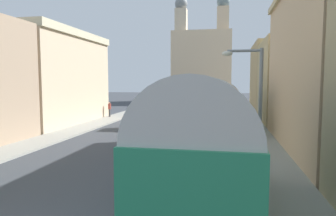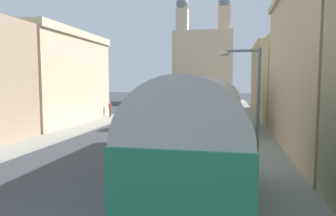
% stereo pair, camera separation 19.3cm
% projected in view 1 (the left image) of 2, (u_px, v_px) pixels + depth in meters
% --- Properties ---
extents(ground_plane, '(154.00, 154.00, 0.00)m').
position_uv_depth(ground_plane, '(179.00, 119.00, 33.12)').
color(ground_plane, '#3D4147').
extents(sidewalk_left, '(2.50, 70.00, 0.14)m').
position_uv_depth(sidewalk_left, '(116.00, 117.00, 34.50)').
color(sidewalk_left, '#9E9C93').
rests_on(sidewalk_left, ground).
extents(sidewalk_right, '(2.50, 70.00, 0.14)m').
position_uv_depth(sidewalk_right, '(247.00, 120.00, 31.72)').
color(sidewalk_right, gray).
rests_on(sidewalk_right, ground).
extents(building_left_2, '(4.78, 12.92, 8.90)m').
position_uv_depth(building_left_2, '(61.00, 78.00, 29.31)').
color(building_left_2, beige).
rests_on(building_left_2, ground).
extents(building_right_1, '(4.82, 14.29, 9.93)m').
position_uv_depth(building_right_1, '(325.00, 67.00, 17.64)').
color(building_right_1, '#CCAD86').
rests_on(building_right_1, ground).
extents(building_right_2, '(4.22, 9.51, 8.20)m').
position_uv_depth(building_right_2, '(283.00, 82.00, 30.25)').
color(building_right_2, tan).
rests_on(building_right_2, ground).
extents(building_right_3, '(5.41, 11.01, 9.12)m').
position_uv_depth(building_right_3, '(274.00, 78.00, 40.38)').
color(building_right_3, tan).
rests_on(building_right_3, ground).
extents(distant_church, '(11.68, 7.61, 20.62)m').
position_uv_depth(distant_church, '(202.00, 65.00, 61.52)').
color(distant_church, beige).
rests_on(distant_church, ground).
extents(parked_bus_0, '(3.34, 8.23, 4.27)m').
position_uv_depth(parked_bus_0, '(206.00, 143.00, 8.80)').
color(parked_bus_0, '#299066').
rests_on(parked_bus_0, ground).
extents(parked_bus_1, '(3.40, 8.20, 4.07)m').
position_uv_depth(parked_bus_1, '(223.00, 104.00, 25.65)').
color(parked_bus_1, gold).
rests_on(parked_bus_1, ground).
extents(cargo_truck_0, '(3.17, 7.08, 2.31)m').
position_uv_depth(cargo_truck_0, '(151.00, 113.00, 28.36)').
color(cargo_truck_0, '#2E5336').
rests_on(cargo_truck_0, ground).
extents(car_0, '(2.32, 4.31, 1.43)m').
position_uv_depth(car_0, '(176.00, 107.00, 40.61)').
color(car_0, slate).
rests_on(car_0, ground).
extents(car_1, '(2.31, 4.01, 1.60)m').
position_uv_depth(car_1, '(188.00, 101.00, 51.22)').
color(car_1, gray).
rests_on(car_1, ground).
extents(car_2, '(2.51, 3.93, 1.53)m').
position_uv_depth(car_2, '(183.00, 125.00, 23.12)').
color(car_2, '#B9322E').
rests_on(car_2, ground).
extents(car_3, '(2.15, 4.17, 1.54)m').
position_uv_depth(car_3, '(204.00, 106.00, 41.54)').
color(car_3, white).
rests_on(car_3, ground).
extents(pedestrian_1, '(0.37, 0.37, 1.81)m').
position_uv_depth(pedestrian_1, '(110.00, 109.00, 34.25)').
color(pedestrian_1, '#48474C').
rests_on(pedestrian_1, ground).
extents(streetlamp_near, '(1.69, 0.28, 5.51)m').
position_uv_depth(streetlamp_near, '(254.00, 100.00, 12.66)').
color(streetlamp_near, gray).
rests_on(streetlamp_near, ground).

